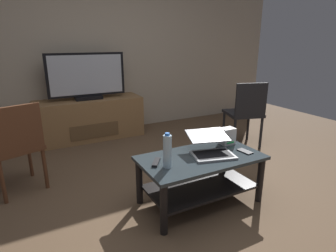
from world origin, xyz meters
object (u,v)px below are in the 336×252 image
(laptop, at_px, (211,147))
(tv_remote, at_px, (156,162))
(water_bottle_near, at_px, (167,151))
(side_chair, at_px, (16,144))
(television, at_px, (87,77))
(coffee_table, at_px, (200,171))
(cell_phone, at_px, (245,151))
(media_cabinet, at_px, (90,119))
(dining_chair, at_px, (246,111))
(router_box, at_px, (227,136))

(laptop, bearing_deg, tv_remote, 175.94)
(water_bottle_near, bearing_deg, side_chair, 136.29)
(television, relative_size, water_bottle_near, 3.81)
(coffee_table, distance_m, cell_phone, 0.45)
(media_cabinet, height_order, dining_chair, dining_chair)
(laptop, distance_m, cell_phone, 0.33)
(television, height_order, tv_remote, television)
(coffee_table, bearing_deg, laptop, 7.88)
(coffee_table, bearing_deg, media_cabinet, 101.61)
(media_cabinet, distance_m, router_box, 2.28)
(router_box, bearing_deg, dining_chair, 38.43)
(coffee_table, xyz_separation_m, laptop, (0.11, 0.02, 0.20))
(dining_chair, xyz_separation_m, laptop, (-1.20, -0.85, -0.00))
(media_cabinet, xyz_separation_m, router_box, (0.86, -2.10, 0.23))
(laptop, bearing_deg, television, 104.54)
(coffee_table, distance_m, dining_chair, 1.59)
(dining_chair, height_order, side_chair, dining_chair)
(water_bottle_near, distance_m, tv_remote, 0.17)
(water_bottle_near, xyz_separation_m, tv_remote, (-0.05, 0.10, -0.13))
(dining_chair, xyz_separation_m, router_box, (-0.91, -0.73, 0.01))
(water_bottle_near, xyz_separation_m, cell_phone, (0.77, -0.05, -0.13))
(media_cabinet, height_order, television, television)
(media_cabinet, bearing_deg, television, -90.00)
(television, distance_m, cell_phone, 2.52)
(coffee_table, bearing_deg, television, 101.73)
(dining_chair, bearing_deg, media_cabinet, 142.30)
(television, relative_size, laptop, 2.29)
(television, relative_size, side_chair, 1.25)
(water_bottle_near, height_order, cell_phone, water_bottle_near)
(media_cabinet, height_order, laptop, laptop)
(cell_phone, bearing_deg, router_box, 87.22)
(television, height_order, router_box, television)
(water_bottle_near, distance_m, cell_phone, 0.78)
(media_cabinet, relative_size, television, 1.40)
(television, distance_m, laptop, 2.31)
(dining_chair, height_order, cell_phone, dining_chair)
(media_cabinet, xyz_separation_m, water_bottle_near, (0.10, -2.29, 0.29))
(media_cabinet, relative_size, water_bottle_near, 5.32)
(media_cabinet, bearing_deg, water_bottle_near, -87.47)
(water_bottle_near, bearing_deg, television, 92.56)
(laptop, distance_m, router_box, 0.32)
(dining_chair, relative_size, router_box, 5.64)
(coffee_table, relative_size, media_cabinet, 0.70)
(dining_chair, bearing_deg, water_bottle_near, -151.27)
(side_chair, bearing_deg, water_bottle_near, -43.71)
(coffee_table, relative_size, television, 0.98)
(coffee_table, distance_m, side_chair, 1.73)
(side_chair, bearing_deg, television, 52.44)
(media_cabinet, height_order, water_bottle_near, water_bottle_near)
(media_cabinet, bearing_deg, laptop, -75.60)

